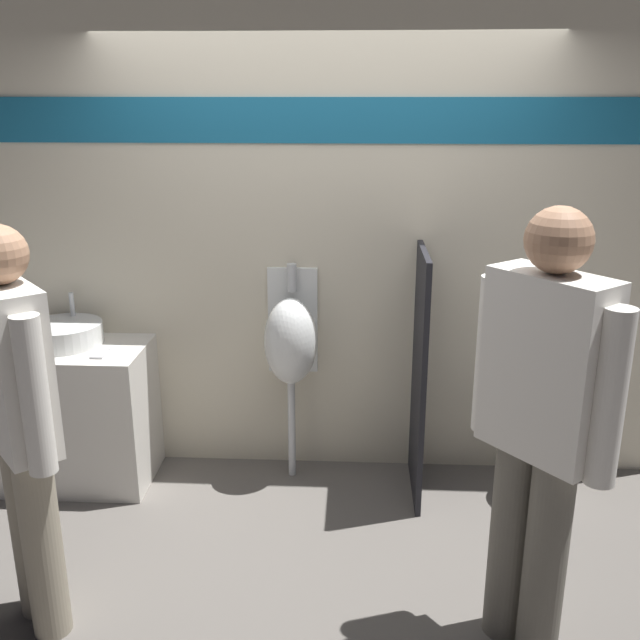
{
  "coord_description": "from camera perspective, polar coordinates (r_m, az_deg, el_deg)",
  "views": [
    {
      "loc": [
        0.19,
        -3.39,
        2.18
      ],
      "look_at": [
        0.0,
        0.17,
        1.05
      ],
      "focal_mm": 40.0,
      "sensor_mm": 36.0,
      "label": 1
    }
  ],
  "objects": [
    {
      "name": "display_wall",
      "position": [
        4.08,
        0.32,
        6.01
      ],
      "size": [
        4.16,
        0.07,
        2.7
      ],
      "color": "beige",
      "rests_on": "ground_plane"
    },
    {
      "name": "person_in_vest",
      "position": [
        3.08,
        -22.89,
        -7.29
      ],
      "size": [
        0.44,
        0.48,
        1.73
      ],
      "rotation": [
        0.0,
        0.0,
        2.29
      ],
      "color": "gray",
      "rests_on": "ground_plane"
    },
    {
      "name": "sink_basin",
      "position": [
        4.29,
        -19.78,
        -1.05
      ],
      "size": [
        0.43,
        0.43,
        0.26
      ],
      "color": "silver",
      "rests_on": "sink_counter"
    },
    {
      "name": "urinal_near_counter",
      "position": [
        4.05,
        -2.35,
        -1.68
      ],
      "size": [
        0.3,
        0.32,
        1.27
      ],
      "color": "silver",
      "rests_on": "ground_plane"
    },
    {
      "name": "sink_counter",
      "position": [
        4.43,
        -20.02,
        -7.07
      ],
      "size": [
        1.03,
        0.54,
        0.82
      ],
      "color": "silver",
      "rests_on": "ground_plane"
    },
    {
      "name": "person_with_lanyard",
      "position": [
        2.83,
        17.2,
        -7.84
      ],
      "size": [
        0.45,
        0.52,
        1.82
      ],
      "rotation": [
        0.0,
        0.0,
        2.25
      ],
      "color": "#666056",
      "rests_on": "ground_plane"
    },
    {
      "name": "divider_near_counter",
      "position": [
        3.97,
        7.92,
        -4.45
      ],
      "size": [
        0.03,
        0.58,
        1.4
      ],
      "color": "black",
      "rests_on": "ground_plane"
    },
    {
      "name": "ground_plane",
      "position": [
        4.03,
        -0.13,
        -15.12
      ],
      "size": [
        16.0,
        16.0,
        0.0
      ],
      "primitive_type": "plane",
      "color": "#5B5651"
    },
    {
      "name": "toilet",
      "position": [
        4.26,
        17.51,
        -9.55
      ],
      "size": [
        0.36,
        0.52,
        0.83
      ],
      "color": "silver",
      "rests_on": "ground_plane"
    },
    {
      "name": "cell_phone",
      "position": [
        4.07,
        -17.18,
        -2.61
      ],
      "size": [
        0.07,
        0.14,
        0.01
      ],
      "color": "#B7B7BC",
      "rests_on": "sink_counter"
    }
  ]
}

